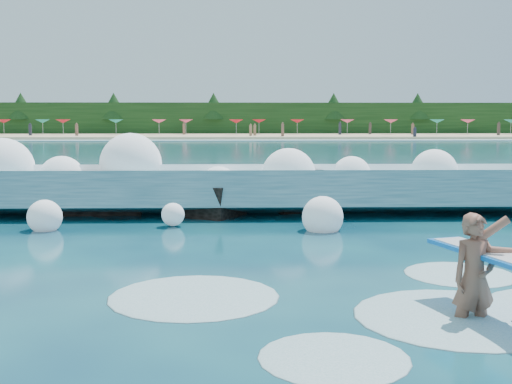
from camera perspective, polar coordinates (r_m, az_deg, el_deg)
ground at (r=10.82m, az=-7.73°, el=-7.57°), size 200.00×200.00×0.00m
beach at (r=88.48m, az=-2.35°, el=4.98°), size 140.00×20.00×0.40m
wet_band at (r=77.49m, az=-2.46°, el=4.63°), size 140.00×5.00×0.08m
treeline at (r=98.44m, az=-2.28°, el=6.47°), size 140.00×4.00×5.00m
breaking_wave at (r=18.14m, az=-6.98°, el=0.03°), size 19.41×2.96×1.67m
rock_cluster at (r=18.32m, az=-5.56°, el=-0.33°), size 8.19×3.41×1.40m
surfer_with_board at (r=8.85m, az=19.21°, el=-6.86°), size 1.21×2.91×1.71m
wave_spray at (r=17.97m, az=-9.41°, el=1.54°), size 15.65×4.73×2.38m
surf_foam at (r=9.31m, az=13.18°, el=-10.03°), size 9.00×5.53×0.14m
beach_umbrellas at (r=90.27m, az=-2.24°, el=6.31°), size 113.16×6.91×0.50m
beachgoers at (r=85.18m, az=-3.42°, el=5.52°), size 103.07×11.94×1.93m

